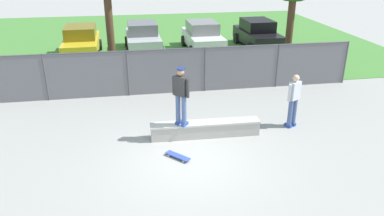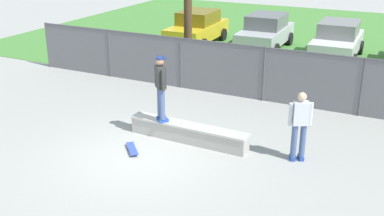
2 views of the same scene
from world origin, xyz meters
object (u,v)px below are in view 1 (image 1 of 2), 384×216
object	(u,v)px
skateboard	(178,156)
concrete_ledge	(205,129)
car_black	(257,34)
bystander	(294,98)
skateboarder	(181,94)
car_white	(202,36)
car_silver	(143,37)
car_yellow	(81,41)

from	to	relation	value
skateboard	concrete_ledge	bearing A→B (deg)	49.26
car_black	bystander	distance (m)	10.93
concrete_ledge	skateboarder	distance (m)	1.50
skateboarder	car_black	distance (m)	12.61
car_white	car_black	xyz separation A→B (m)	(3.37, 0.11, 0.00)
car_silver	car_black	bearing A→B (deg)	-1.98
car_black	skateboarder	bearing A→B (deg)	-119.42
skateboarder	car_yellow	distance (m)	11.40
concrete_ledge	car_black	xyz separation A→B (m)	(5.40, 10.87, 0.59)
concrete_ledge	car_white	distance (m)	10.97
skateboard	car_white	xyz separation A→B (m)	(3.08, 11.98, 0.77)
car_silver	skateboard	bearing A→B (deg)	-88.31
skateboard	car_yellow	xyz separation A→B (m)	(-3.74, 11.77, 0.77)
concrete_ledge	car_yellow	distance (m)	11.61
car_silver	bystander	bearing A→B (deg)	-68.01
car_yellow	bystander	bearing A→B (deg)	-53.05
car_yellow	car_white	xyz separation A→B (m)	(6.82, 0.21, 0.00)
car_white	bystander	size ratio (longest dim) A/B	2.33
concrete_ledge	skateboard	size ratio (longest dim) A/B	4.84
car_white	skateboarder	bearing A→B (deg)	-104.50
car_silver	car_white	bearing A→B (deg)	-5.66
car_silver	car_white	xyz separation A→B (m)	(3.44, -0.34, 0.00)
skateboarder	car_black	xyz separation A→B (m)	(6.18, 10.97, -0.69)
car_silver	car_black	world-z (taller)	same
bystander	car_black	bearing A→B (deg)	77.23
skateboarder	skateboard	distance (m)	1.86
concrete_ledge	car_yellow	bearing A→B (deg)	114.42
concrete_ledge	skateboarder	size ratio (longest dim) A/B	1.90
skateboarder	car_yellow	world-z (taller)	skateboarder
skateboarder	car_yellow	size ratio (longest dim) A/B	0.43
car_white	car_black	bearing A→B (deg)	1.79
car_silver	bystander	distance (m)	11.75
concrete_ledge	car_silver	size ratio (longest dim) A/B	0.82
car_black	car_yellow	bearing A→B (deg)	-178.23
skateboard	car_silver	distance (m)	12.35
skateboard	bystander	distance (m)	4.38
skateboarder	car_silver	bearing A→B (deg)	93.22
concrete_ledge	car_white	size ratio (longest dim) A/B	0.82
car_yellow	car_black	size ratio (longest dim) A/B	1.00
skateboard	car_yellow	world-z (taller)	car_yellow
concrete_ledge	car_white	world-z (taller)	car_white
concrete_ledge	car_yellow	world-z (taller)	car_yellow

